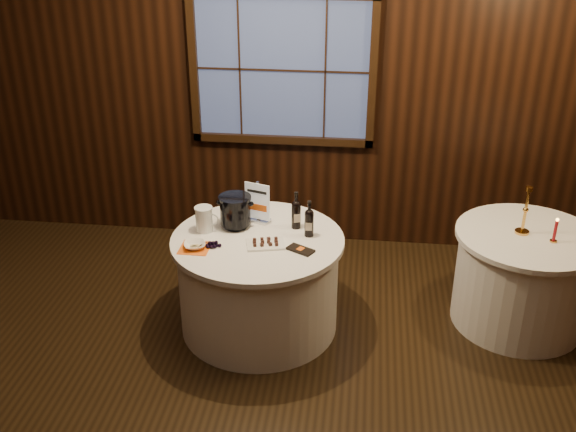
# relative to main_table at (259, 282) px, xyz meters

# --- Properties ---
(ground) EXTENTS (6.00, 6.00, 0.00)m
(ground) POSITION_rel_main_table_xyz_m (0.00, -1.00, -0.39)
(ground) COLOR black
(ground) RESTS_ON ground
(back_wall) EXTENTS (6.00, 0.10, 3.00)m
(back_wall) POSITION_rel_main_table_xyz_m (0.00, 1.48, 1.16)
(back_wall) COLOR black
(back_wall) RESTS_ON ground
(main_table) EXTENTS (1.28, 1.28, 0.77)m
(main_table) POSITION_rel_main_table_xyz_m (0.00, 0.00, 0.00)
(main_table) COLOR white
(main_table) RESTS_ON ground
(side_table) EXTENTS (1.08, 1.08, 0.77)m
(side_table) POSITION_rel_main_table_xyz_m (2.00, 0.30, 0.00)
(side_table) COLOR white
(side_table) RESTS_ON ground
(sign_stand) EXTENTS (0.20, 0.15, 0.33)m
(sign_stand) POSITION_rel_main_table_xyz_m (-0.04, 0.27, 0.50)
(sign_stand) COLOR silver
(sign_stand) RESTS_ON main_table
(port_bottle_left) EXTENTS (0.07, 0.08, 0.29)m
(port_bottle_left) POSITION_rel_main_table_xyz_m (0.26, 0.20, 0.51)
(port_bottle_left) COLOR black
(port_bottle_left) RESTS_ON main_table
(port_bottle_right) EXTENTS (0.07, 0.07, 0.28)m
(port_bottle_right) POSITION_rel_main_table_xyz_m (0.37, 0.08, 0.50)
(port_bottle_right) COLOR black
(port_bottle_right) RESTS_ON main_table
(ice_bucket) EXTENTS (0.25, 0.25, 0.25)m
(ice_bucket) POSITION_rel_main_table_xyz_m (-0.19, 0.16, 0.52)
(ice_bucket) COLOR black
(ice_bucket) RESTS_ON main_table
(chocolate_plate) EXTENTS (0.31, 0.24, 0.04)m
(chocolate_plate) POSITION_rel_main_table_xyz_m (0.07, -0.10, 0.40)
(chocolate_plate) COLOR white
(chocolate_plate) RESTS_ON main_table
(chocolate_box) EXTENTS (0.22, 0.18, 0.02)m
(chocolate_box) POSITION_rel_main_table_xyz_m (0.33, -0.15, 0.39)
(chocolate_box) COLOR black
(chocolate_box) RESTS_ON main_table
(grape_bunch) EXTENTS (0.18, 0.08, 0.04)m
(grape_bunch) POSITION_rel_main_table_xyz_m (-0.29, -0.18, 0.40)
(grape_bunch) COLOR black
(grape_bunch) RESTS_ON main_table
(glass_pitcher) EXTENTS (0.18, 0.14, 0.19)m
(glass_pitcher) POSITION_rel_main_table_xyz_m (-0.41, 0.07, 0.48)
(glass_pitcher) COLOR silver
(glass_pitcher) RESTS_ON main_table
(orange_napkin) EXTENTS (0.22, 0.22, 0.00)m
(orange_napkin) POSITION_rel_main_table_xyz_m (-0.42, -0.20, 0.38)
(orange_napkin) COLOR orange
(orange_napkin) RESTS_ON main_table
(cracker_bowl) EXTENTS (0.19, 0.19, 0.04)m
(cracker_bowl) POSITION_rel_main_table_xyz_m (-0.42, -0.20, 0.40)
(cracker_bowl) COLOR white
(cracker_bowl) RESTS_ON orange_napkin
(brass_candlestick) EXTENTS (0.11, 0.11, 0.37)m
(brass_candlestick) POSITION_rel_main_table_xyz_m (1.94, 0.31, 0.52)
(brass_candlestick) COLOR gold
(brass_candlestick) RESTS_ON side_table
(red_candle) EXTENTS (0.05, 0.05, 0.19)m
(red_candle) POSITION_rel_main_table_xyz_m (2.15, 0.20, 0.46)
(red_candle) COLOR gold
(red_candle) RESTS_ON side_table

